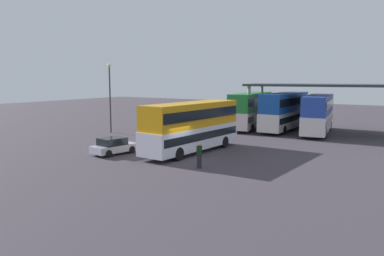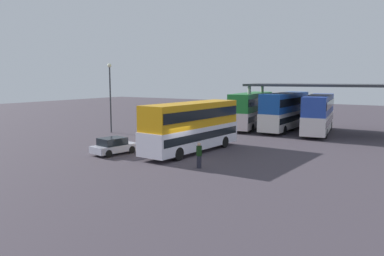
{
  "view_description": "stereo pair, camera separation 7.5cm",
  "coord_description": "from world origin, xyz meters",
  "px_view_note": "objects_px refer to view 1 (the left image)",
  "views": [
    {
      "loc": [
        15.58,
        -22.96,
        6.08
      ],
      "look_at": [
        -0.68,
        3.23,
        2.0
      ],
      "focal_mm": 35.5,
      "sensor_mm": 36.0,
      "label": 1
    },
    {
      "loc": [
        15.64,
        -22.92,
        6.08
      ],
      "look_at": [
        -0.68,
        3.23,
        2.0
      ],
      "focal_mm": 35.5,
      "sensor_mm": 36.0,
      "label": 2
    }
  ],
  "objects_px": {
    "parked_hatchback": "(114,146)",
    "lamppost_tall": "(110,89)",
    "double_decker_mid_row": "(285,110)",
    "double_decker_main": "(192,125)",
    "double_decker_far_right": "(318,113)",
    "double_decker_near_canopy": "(251,109)",
    "pedestrian_waiting": "(199,155)"
  },
  "relations": [
    {
      "from": "double_decker_near_canopy",
      "to": "double_decker_far_right",
      "type": "bearing_deg",
      "value": -96.63
    },
    {
      "from": "parked_hatchback",
      "to": "lamppost_tall",
      "type": "bearing_deg",
      "value": 55.92
    },
    {
      "from": "pedestrian_waiting",
      "to": "parked_hatchback",
      "type": "bearing_deg",
      "value": 122.33
    },
    {
      "from": "double_decker_mid_row",
      "to": "lamppost_tall",
      "type": "xyz_separation_m",
      "value": [
        -15.93,
        -11.94,
        2.44
      ]
    },
    {
      "from": "double_decker_near_canopy",
      "to": "double_decker_far_right",
      "type": "xyz_separation_m",
      "value": [
        7.94,
        -0.04,
        -0.04
      ]
    },
    {
      "from": "parked_hatchback",
      "to": "lamppost_tall",
      "type": "relative_size",
      "value": 0.51
    },
    {
      "from": "double_decker_near_canopy",
      "to": "pedestrian_waiting",
      "type": "relative_size",
      "value": 6.19
    },
    {
      "from": "double_decker_mid_row",
      "to": "pedestrian_waiting",
      "type": "distance_m",
      "value": 21.29
    },
    {
      "from": "parked_hatchback",
      "to": "double_decker_near_canopy",
      "type": "relative_size",
      "value": 0.36
    },
    {
      "from": "double_decker_near_canopy",
      "to": "pedestrian_waiting",
      "type": "bearing_deg",
      "value": -172.47
    },
    {
      "from": "double_decker_main",
      "to": "double_decker_mid_row",
      "type": "relative_size",
      "value": 1.0
    },
    {
      "from": "double_decker_mid_row",
      "to": "pedestrian_waiting",
      "type": "height_order",
      "value": "double_decker_mid_row"
    },
    {
      "from": "double_decker_near_canopy",
      "to": "parked_hatchback",
      "type": "bearing_deg",
      "value": 165.11
    },
    {
      "from": "double_decker_main",
      "to": "double_decker_far_right",
      "type": "relative_size",
      "value": 0.97
    },
    {
      "from": "parked_hatchback",
      "to": "double_decker_mid_row",
      "type": "distance_m",
      "value": 22.04
    },
    {
      "from": "pedestrian_waiting",
      "to": "lamppost_tall",
      "type": "bearing_deg",
      "value": 96.71
    },
    {
      "from": "parked_hatchback",
      "to": "lamppost_tall",
      "type": "xyz_separation_m",
      "value": [
        -8.8,
        8.85,
        4.16
      ]
    },
    {
      "from": "parked_hatchback",
      "to": "double_decker_near_canopy",
      "type": "distance_m",
      "value": 20.76
    },
    {
      "from": "parked_hatchback",
      "to": "lamppost_tall",
      "type": "distance_m",
      "value": 13.16
    },
    {
      "from": "parked_hatchback",
      "to": "double_decker_far_right",
      "type": "distance_m",
      "value": 23.26
    },
    {
      "from": "double_decker_near_canopy",
      "to": "double_decker_mid_row",
      "type": "height_order",
      "value": "double_decker_mid_row"
    },
    {
      "from": "parked_hatchback",
      "to": "double_decker_mid_row",
      "type": "bearing_deg",
      "value": -7.86
    },
    {
      "from": "parked_hatchback",
      "to": "double_decker_mid_row",
      "type": "relative_size",
      "value": 0.36
    },
    {
      "from": "double_decker_main",
      "to": "pedestrian_waiting",
      "type": "xyz_separation_m",
      "value": [
        3.38,
        -4.52,
        -1.37
      ]
    },
    {
      "from": "parked_hatchback",
      "to": "double_decker_mid_row",
      "type": "height_order",
      "value": "double_decker_mid_row"
    },
    {
      "from": "double_decker_far_right",
      "to": "double_decker_main",
      "type": "bearing_deg",
      "value": 151.26
    },
    {
      "from": "lamppost_tall",
      "to": "pedestrian_waiting",
      "type": "bearing_deg",
      "value": -28.56
    },
    {
      "from": "double_decker_mid_row",
      "to": "lamppost_tall",
      "type": "distance_m",
      "value": 20.06
    },
    {
      "from": "parked_hatchback",
      "to": "double_decker_far_right",
      "type": "xyz_separation_m",
      "value": [
        11.01,
        20.43,
        1.64
      ]
    },
    {
      "from": "pedestrian_waiting",
      "to": "double_decker_near_canopy",
      "type": "bearing_deg",
      "value": 49.14
    },
    {
      "from": "double_decker_main",
      "to": "pedestrian_waiting",
      "type": "height_order",
      "value": "double_decker_main"
    },
    {
      "from": "parked_hatchback",
      "to": "double_decker_near_canopy",
      "type": "xyz_separation_m",
      "value": [
        3.07,
        20.47,
        1.68
      ]
    }
  ]
}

